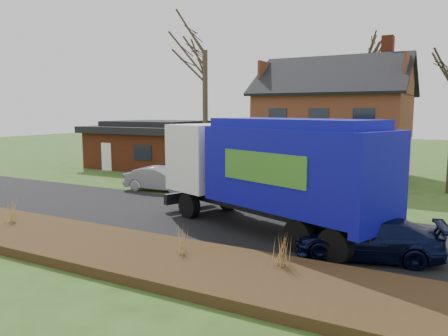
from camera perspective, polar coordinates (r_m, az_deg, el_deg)
The scene contains 13 objects.
ground at distance 18.61m, azimuth -3.25°, elevation -6.56°, with size 120.00×120.00×0.00m, color #314B19.
road at distance 18.61m, azimuth -3.25°, elevation -6.53°, with size 80.00×7.00×0.02m, color black.
mulch_verge at distance 14.52m, azimuth -14.55°, elevation -10.27°, with size 80.00×3.50×0.30m, color #321E10.
main_house at distance 30.32m, azimuth 13.30°, elevation 6.39°, with size 12.95×8.95×9.26m.
ranch_house at distance 35.69m, azimuth -8.62°, elevation 3.09°, with size 9.80×8.20×3.70m.
garbage_truck at distance 16.26m, azimuth 6.06°, elevation 0.13°, with size 10.19×5.97×4.24m.
silver_sedan at distance 24.91m, azimuth -8.31°, elevation -1.43°, with size 1.44×4.14×1.36m, color #9FA1A6.
navy_wagon at distance 14.25m, azimuth 18.28°, elevation -8.69°, with size 1.79×4.40×1.28m, color black.
tree_front_west at distance 30.54m, azimuth -2.53°, elevation 17.44°, with size 3.99×3.99×11.87m.
tree_back at distance 37.07m, azimuth 18.26°, elevation 15.28°, with size 3.70×3.70×11.71m.
grass_clump_west at distance 18.48m, azimuth -26.12°, elevation -4.97°, with size 0.36×0.30×0.95m.
grass_clump_mid at distance 13.20m, azimuth -5.57°, elevation -9.26°, with size 0.30×0.25×0.85m.
grass_clump_east at distance 12.14m, azimuth 7.40°, elevation -10.48°, with size 0.39×0.32×0.97m.
Camera 1 is at (9.56, -15.31, 4.53)m, focal length 35.00 mm.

